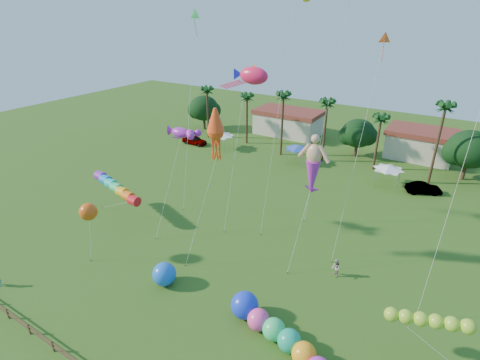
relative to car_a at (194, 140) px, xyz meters
The scene contains 18 objects.
ground 43.75m from the car_a, 53.93° to the right, with size 160.00×160.00×0.00m, color #285116.
tree_line 30.76m from the car_a, 16.42° to the left, with size 69.46×8.91×11.00m.
buildings_row 27.01m from the car_a, 32.86° to the left, with size 35.00×7.00×4.00m.
tent_row 19.88m from the car_a, ahead, with size 31.00×4.00×0.60m.
car_a is the anchor object (origin of this frame).
car_b 38.60m from the car_a, ahead, with size 1.57×4.50×1.48m, color #4C4C54.
spectator_b 40.91m from the car_a, 33.01° to the right, with size 0.88×0.69×1.81m, color #AFA192.
caterpillar_inflatable 46.45m from the car_a, 43.81° to the right, with size 10.75×5.29×2.24m.
blue_ball 38.19m from the car_a, 55.59° to the right, with size 2.15×2.15×2.15m, color blue.
rainbow_tube 27.58m from the car_a, 69.03° to the right, with size 8.93×3.03×3.75m.
green_worm 49.23m from the car_a, 35.29° to the right, with size 9.14×1.98×4.02m.
orange_ball_kite 34.88m from the car_a, 68.06° to the right, with size 2.05×2.05×6.01m.
merman_kite 38.11m from the car_a, 34.15° to the right, with size 2.45×4.46×12.31m.
fish_kite 31.27m from the car_a, 36.78° to the right, with size 5.13×6.97×17.41m.
squid_kite 35.38m from the car_a, 47.26° to the right, with size 2.17×5.09×14.93m.
lobster_kite 29.41m from the car_a, 53.51° to the right, with size 4.35×6.05×11.70m.
delta_kite_red 42.58m from the car_a, 25.65° to the right, with size 1.57×4.53×21.04m.
delta_kite_green 30.61m from the car_a, 48.78° to the right, with size 1.34×3.65×22.76m.
Camera 1 is at (15.90, -15.33, 22.83)m, focal length 28.00 mm.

